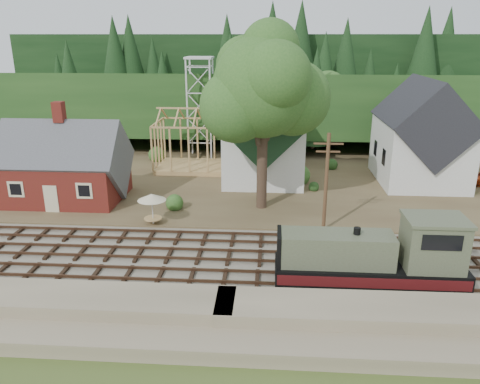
{
  "coord_description": "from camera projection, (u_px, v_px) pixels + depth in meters",
  "views": [
    {
      "loc": [
        2.78,
        -29.11,
        14.82
      ],
      "look_at": [
        0.37,
        6.0,
        3.0
      ],
      "focal_mm": 35.0,
      "sensor_mm": 36.0,
      "label": 1
    }
  ],
  "objects": [
    {
      "name": "farmhouse",
      "position": [
        421.0,
        138.0,
        47.68
      ],
      "size": [
        8.4,
        10.8,
        10.6
      ],
      "color": "silver",
      "rests_on": "village_flat"
    },
    {
      "name": "village_flat",
      "position": [
        244.0,
        181.0,
        49.4
      ],
      "size": [
        64.0,
        26.0,
        0.3
      ],
      "primitive_type": "cube",
      "color": "brown",
      "rests_on": "ground"
    },
    {
      "name": "telegraph_pole_near",
      "position": [
        326.0,
        182.0,
        35.54
      ],
      "size": [
        2.2,
        0.28,
        8.0
      ],
      "color": "#4C331E",
      "rests_on": "ground"
    },
    {
      "name": "ground",
      "position": [
        229.0,
        260.0,
        32.43
      ],
      "size": [
        140.0,
        140.0,
        0.0
      ],
      "primitive_type": "plane",
      "color": "#384C1E",
      "rests_on": "ground"
    },
    {
      "name": "timber_frame",
      "position": [
        193.0,
        143.0,
        52.58
      ],
      "size": [
        8.2,
        6.2,
        6.99
      ],
      "color": "tan",
      "rests_on": "village_flat"
    },
    {
      "name": "locomotive",
      "position": [
        378.0,
        257.0,
        28.33
      ],
      "size": [
        11.3,
        2.83,
        4.54
      ],
      "color": "black",
      "rests_on": "railroad_bed"
    },
    {
      "name": "railroad_bed",
      "position": [
        229.0,
        259.0,
        32.4
      ],
      "size": [
        64.0,
        11.0,
        0.16
      ],
      "primitive_type": "cube",
      "color": "#726B5B",
      "rests_on": "ground"
    },
    {
      "name": "lattice_tower",
      "position": [
        200.0,
        77.0,
        56.1
      ],
      "size": [
        3.2,
        3.2,
        12.12
      ],
      "color": "silver",
      "rests_on": "village_flat"
    },
    {
      "name": "hillside",
      "position": [
        254.0,
        136.0,
        72.15
      ],
      "size": [
        70.0,
        28.96,
        12.74
      ],
      "primitive_type": "cube",
      "rotation": [
        -0.17,
        0.0,
        0.0
      ],
      "color": "#1E3F19",
      "rests_on": "ground"
    },
    {
      "name": "ridge",
      "position": [
        257.0,
        119.0,
        87.28
      ],
      "size": [
        80.0,
        20.0,
        12.0
      ],
      "primitive_type": "cube",
      "color": "black",
      "rests_on": "ground"
    },
    {
      "name": "embankment",
      "position": [
        214.0,
        334.0,
        24.39
      ],
      "size": [
        64.0,
        5.0,
        1.6
      ],
      "primitive_type": "cube",
      "color": "#7F7259",
      "rests_on": "ground"
    },
    {
      "name": "big_tree",
      "position": [
        265.0,
        94.0,
        38.57
      ],
      "size": [
        10.9,
        8.4,
        14.7
      ],
      "color": "#38281E",
      "rests_on": "village_flat"
    },
    {
      "name": "depot",
      "position": [
        66.0,
        169.0,
        42.85
      ],
      "size": [
        10.8,
        7.41,
        9.0
      ],
      "color": "#5F2115",
      "rests_on": "village_flat"
    },
    {
      "name": "patio_set",
      "position": [
        152.0,
        198.0,
        37.28
      ],
      "size": [
        2.28,
        2.28,
        2.54
      ],
      "color": "silver",
      "rests_on": "village_flat"
    },
    {
      "name": "car_blue",
      "position": [
        96.0,
        198.0,
        42.1
      ],
      "size": [
        2.99,
        3.56,
        1.15
      ],
      "primitive_type": "imported",
      "rotation": [
        0.0,
        0.0,
        0.59
      ],
      "color": "#567BB8",
      "rests_on": "village_flat"
    },
    {
      "name": "church",
      "position": [
        264.0,
        132.0,
        49.26
      ],
      "size": [
        8.4,
        15.17,
        13.0
      ],
      "color": "silver",
      "rests_on": "village_flat"
    }
  ]
}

